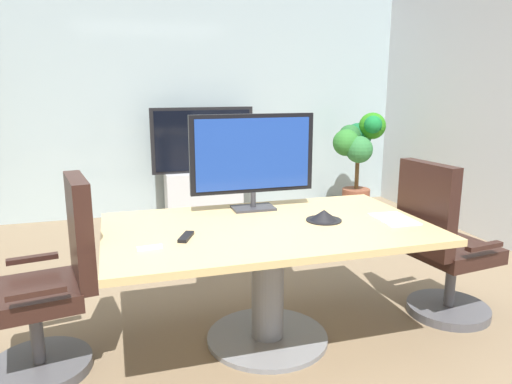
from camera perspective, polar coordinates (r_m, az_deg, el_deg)
The scene contains 12 objects.
ground_plane at distance 3.14m, azimuth -0.85°, elevation -17.58°, with size 7.68×7.68×0.00m, color #7A664C.
wall_back_glass_partition at distance 5.99m, azimuth -9.80°, elevation 10.32°, with size 5.88×0.10×2.69m, color #9EB2B7.
conference_table at distance 2.95m, azimuth 1.41°, elevation -7.56°, with size 1.92×1.14×0.75m.
office_chair_left at distance 2.93m, azimuth -22.99°, elevation -10.91°, with size 0.63×0.61×1.09m.
office_chair_right at distance 3.52m, azimuth 21.17°, elevation -6.80°, with size 0.62×0.60×1.09m.
tv_monitor at distance 3.19m, azimuth -0.39°, elevation 4.25°, with size 0.84×0.18×0.64m.
wall_display_unit at distance 5.79m, azimuth -6.24°, elevation 1.34°, with size 1.20×0.36×1.31m.
potted_plant at distance 6.02m, azimuth 11.99°, elevation 5.05°, with size 0.69×0.61×1.23m.
conference_phone at distance 3.00m, azimuth 8.04°, elevation -2.82°, with size 0.22×0.22×0.07m.
remote_control at distance 2.68m, azimuth -8.27°, elevation -5.26°, with size 0.05×0.17×0.02m, color black.
whiteboard_marker at distance 2.54m, azimuth -12.47°, elevation -6.45°, with size 0.13×0.02×0.02m, color silver.
paper_notepad at distance 3.13m, azimuth 16.01°, elevation -3.08°, with size 0.21×0.30×0.01m, color white.
Camera 1 is at (-0.73, -2.60, 1.59)m, focal length 33.83 mm.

